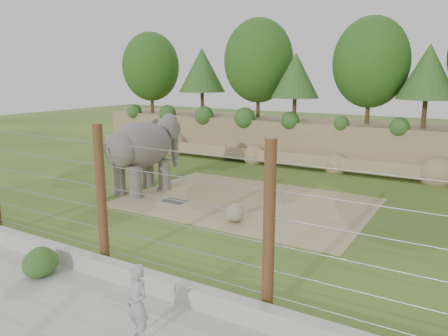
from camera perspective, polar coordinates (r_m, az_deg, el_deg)
The scene contains 11 objects.
ground at distance 16.19m, azimuth -3.66°, elevation -6.84°, with size 90.00×90.00×0.00m, color #395921.
back_embankment at distance 26.56m, azimuth 13.17°, elevation 9.09°, with size 30.00×5.52×8.77m.
dirt_patch at distance 18.39m, azimuth 2.95°, elevation -4.45°, with size 10.00×7.00×0.02m, color tan.
drain_grate at distance 18.54m, azimuth -6.52°, elevation -4.29°, with size 1.00×0.60×0.03m, color #262628.
elephant at distance 19.95m, azimuth -10.76°, elevation 1.58°, with size 1.76×4.12×3.33m, color #635F58, non-canonical shape.
stone_ball at distance 15.89m, azimuth 1.47°, elevation -5.84°, with size 0.67×0.67×0.67m, color gray.
retaining_wall at distance 12.60m, azimuth -16.92°, elevation -11.90°, with size 26.00×0.35×0.50m, color #AAA99D.
walkway at distance 11.61m, azimuth -24.40°, elevation -16.00°, with size 26.00×4.00×0.01m, color #AAA99D.
barrier_fence at distance 12.33m, azimuth -15.71°, elevation -3.70°, with size 20.26×0.26×4.00m.
walkway_shrub at distance 12.85m, azimuth -22.90°, elevation -11.10°, with size 0.79×0.79×0.79m, color #214E1F.
zookeeper at distance 9.26m, azimuth -11.25°, elevation -16.93°, with size 0.58×0.38×1.60m, color silver.
Camera 1 is at (8.70, -12.58, 5.29)m, focal length 35.00 mm.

